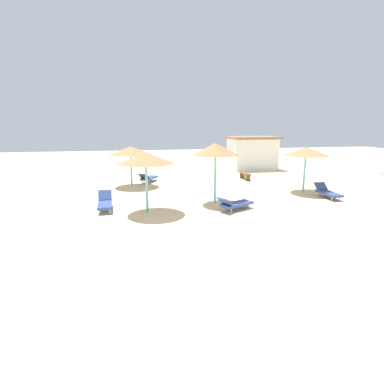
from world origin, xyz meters
name	(u,v)px	position (x,y,z in m)	size (l,w,h in m)	color
ground_plane	(210,245)	(0.00, 0.00, 0.00)	(80.00, 80.00, 0.00)	beige
parasol_0	(306,152)	(7.65, 7.01, 2.43)	(2.68, 2.68, 2.69)	#6BC6BC
parasol_1	(130,151)	(-2.39, 10.98, 2.33)	(2.83, 2.83, 2.60)	#6BC6BC
parasol_2	(146,158)	(-1.79, 4.52, 2.50)	(2.58, 2.58, 2.77)	#6BC6BC
parasol_3	(216,149)	(1.74, 5.57, 2.76)	(2.35, 2.35, 3.07)	#6BC6BC
lounger_0	(327,192)	(8.17, 5.43, 0.32)	(0.67, 1.90, 0.73)	#33478C
lounger_1	(148,178)	(-1.22, 12.18, 0.32)	(1.48, 1.96, 0.73)	#33478C
lounger_2	(105,203)	(-3.74, 5.40, 0.32)	(0.71, 1.88, 0.80)	#33478C
lounger_3	(235,204)	(2.28, 4.02, 0.32)	(1.97, 1.42, 0.72)	#33478C
bench_0	(245,175)	(5.82, 11.83, 0.35)	(0.41, 1.50, 0.49)	brown
beach_cabana	(252,153)	(8.44, 16.99, 1.48)	(4.28, 3.28, 2.92)	white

